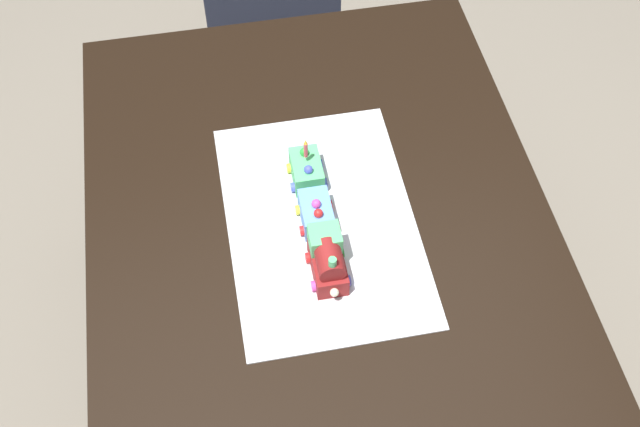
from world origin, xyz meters
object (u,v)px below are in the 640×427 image
object	(u,v)px
cake_locomotive	(328,259)
cake_car_gondola_sky_blue	(316,213)
dining_table	(324,261)
cake_car_tanker_mint_green	(307,170)
birthday_candle	(306,149)
chair	(271,15)

from	to	relation	value
cake_locomotive	cake_car_gondola_sky_blue	size ratio (longest dim) A/B	1.40
dining_table	cake_car_gondola_sky_blue	bearing A→B (deg)	15.50
cake_locomotive	cake_car_tanker_mint_green	distance (m)	0.25
cake_locomotive	cake_car_tanker_mint_green	xyz separation A→B (m)	(0.25, 0.00, -0.02)
dining_table	cake_car_tanker_mint_green	size ratio (longest dim) A/B	14.00
cake_car_gondola_sky_blue	birthday_candle	world-z (taller)	birthday_candle
dining_table	cake_locomotive	world-z (taller)	cake_locomotive
cake_locomotive	birthday_candle	distance (m)	0.26
chair	birthday_candle	distance (m)	0.95
cake_car_gondola_sky_blue	chair	bearing A→B (deg)	-2.13
cake_locomotive	dining_table	bearing A→B (deg)	-5.90
dining_table	chair	distance (m)	1.05
chair	cake_car_gondola_sky_blue	bearing A→B (deg)	90.20
dining_table	cake_locomotive	bearing A→B (deg)	174.10
cake_car_tanker_mint_green	cake_car_gondola_sky_blue	bearing A→B (deg)	180.00
chair	cake_car_tanker_mint_green	size ratio (longest dim) A/B	8.60
cake_car_tanker_mint_green	birthday_candle	bearing A→B (deg)	0.00
dining_table	cake_car_tanker_mint_green	xyz separation A→B (m)	(0.15, 0.01, 0.14)
dining_table	chair	world-z (taller)	chair
cake_car_gondola_sky_blue	cake_car_tanker_mint_green	xyz separation A→B (m)	(0.12, 0.00, 0.00)
chair	cake_car_tanker_mint_green	distance (m)	0.93
cake_locomotive	birthday_candle	xyz separation A→B (m)	(0.25, 0.00, 0.05)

